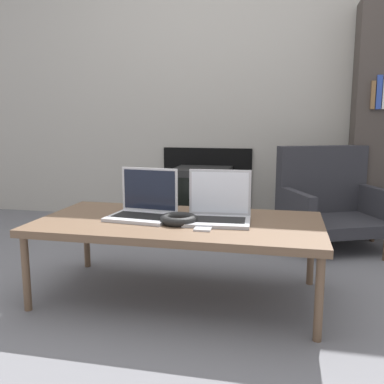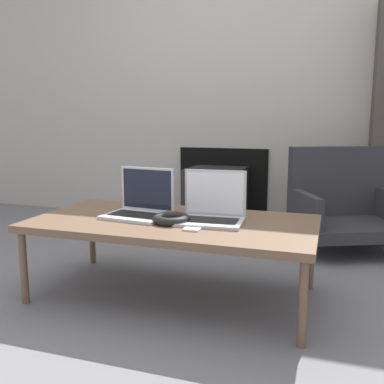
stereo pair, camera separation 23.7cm
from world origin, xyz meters
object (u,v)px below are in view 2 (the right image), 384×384
armchair (343,203)px  headphones (171,219)px  laptop_right (212,210)px  tv (216,198)px  laptop_left (140,206)px  phone (194,227)px

armchair → headphones: bearing=-148.3°
laptop_right → tv: (-0.36, 1.40, -0.20)m
laptop_left → phone: (0.34, -0.15, -0.05)m
phone → tv: tv is taller
phone → tv: (-0.32, 1.55, -0.15)m
headphones → phone: size_ratio=1.35×
tv → armchair: armchair is taller
headphones → armchair: bearing=56.1°
tv → armchair: bearing=-17.1°
tv → armchair: size_ratio=0.59×
headphones → tv: (-0.18, 1.49, -0.17)m
tv → armchair: (0.98, -0.30, 0.07)m
laptop_left → laptop_right: size_ratio=1.03×
phone → armchair: size_ratio=0.16×
tv → headphones: bearing=-83.1°
armchair → laptop_right: bearing=-143.9°
laptop_right → tv: size_ratio=0.66×
laptop_left → headphones: bearing=-17.7°
headphones → tv: tv is taller
laptop_left → headphones: size_ratio=1.86×
laptop_left → phone: bearing=-17.9°
laptop_left → tv: laptop_left is taller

